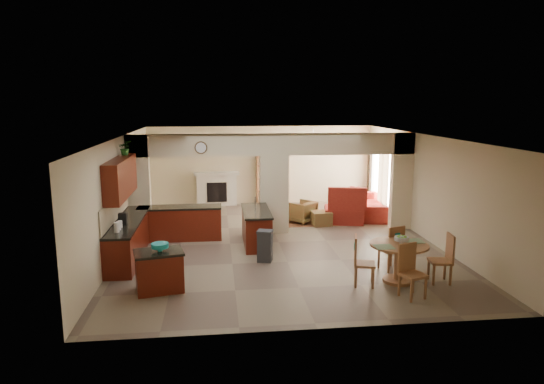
{
  "coord_description": "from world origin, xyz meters",
  "views": [
    {
      "loc": [
        -1.6,
        -12.27,
        3.69
      ],
      "look_at": [
        -0.14,
        0.3,
        1.3
      ],
      "focal_mm": 32.0,
      "sensor_mm": 36.0,
      "label": 1
    }
  ],
  "objects": [
    {
      "name": "glazed_door",
      "position": [
        3.97,
        3.15,
        1.05
      ],
      "size": [
        0.02,
        0.7,
        2.1
      ],
      "primitive_type": "cube",
      "color": "white",
      "rests_on": "wall_right"
    },
    {
      "name": "drape_a_right",
      "position": [
        3.93,
        2.9,
        1.2
      ],
      "size": [
        0.1,
        0.28,
        2.3
      ],
      "primitive_type": "cube",
      "color": "#3F1919",
      "rests_on": "wall_right"
    },
    {
      "name": "wall_clock",
      "position": [
        -2.0,
        0.85,
        2.45
      ],
      "size": [
        0.34,
        0.03,
        0.34
      ],
      "primitive_type": "cylinder",
      "rotation": [
        1.57,
        0.0,
        0.0
      ],
      "color": "#4A3318",
      "rests_on": "partition_header"
    },
    {
      "name": "chair_south",
      "position": [
        2.02,
        -3.85,
        0.55
      ],
      "size": [
        0.53,
        0.53,
        1.02
      ],
      "rotation": [
        0.0,
        0.0,
        0.33
      ],
      "color": "#915B32",
      "rests_on": "floor"
    },
    {
      "name": "window_b",
      "position": [
        3.97,
        4.0,
        1.2
      ],
      "size": [
        0.02,
        0.9,
        1.9
      ],
      "primitive_type": "cube",
      "color": "white",
      "rests_on": "wall_right"
    },
    {
      "name": "teal_bowl",
      "position": [
        -2.72,
        -3.02,
        0.89
      ],
      "size": [
        0.34,
        0.34,
        0.16
      ],
      "primitive_type": "cylinder",
      "color": "teal",
      "rests_on": "kitchen_island"
    },
    {
      "name": "chair_west",
      "position": [
        1.25,
        -3.2,
        0.55
      ],
      "size": [
        0.52,
        0.52,
        1.02
      ],
      "rotation": [
        0.0,
        0.0,
        1.3
      ],
      "color": "#915B32",
      "rests_on": "floor"
    },
    {
      "name": "ceiling_fan",
      "position": [
        1.5,
        3.0,
        2.56
      ],
      "size": [
        1.0,
        1.0,
        0.1
      ],
      "primitive_type": "cylinder",
      "color": "white",
      "rests_on": "ceiling"
    },
    {
      "name": "drape_b_right",
      "position": [
        3.93,
        4.6,
        1.2
      ],
      "size": [
        0.1,
        0.28,
        2.3
      ],
      "primitive_type": "cube",
      "color": "#3F1919",
      "rests_on": "wall_right"
    },
    {
      "name": "drape_a_left",
      "position": [
        3.93,
        1.7,
        1.2
      ],
      "size": [
        0.1,
        0.28,
        2.3
      ],
      "primitive_type": "cube",
      "color": "#3F1919",
      "rests_on": "wall_right"
    },
    {
      "name": "upper_cabinets",
      "position": [
        -3.82,
        -0.8,
        1.92
      ],
      "size": [
        0.35,
        2.4,
        0.9
      ],
      "primitive_type": "cube",
      "color": "#461508",
      "rests_on": "wall_left"
    },
    {
      "name": "kitchen_counter",
      "position": [
        -3.26,
        -0.25,
        0.46
      ],
      "size": [
        2.52,
        3.29,
        1.48
      ],
      "color": "#461508",
      "rests_on": "floor"
    },
    {
      "name": "wall_back",
      "position": [
        0.0,
        5.0,
        1.4
      ],
      "size": [
        8.0,
        0.0,
        8.0
      ],
      "primitive_type": "plane",
      "rotation": [
        1.57,
        0.0,
        0.0
      ],
      "color": "beige",
      "rests_on": "floor"
    },
    {
      "name": "partition_left_pier",
      "position": [
        -3.7,
        1.0,
        1.4
      ],
      "size": [
        0.6,
        0.25,
        2.8
      ],
      "primitive_type": "cube",
      "color": "beige",
      "rests_on": "floor"
    },
    {
      "name": "wall_right",
      "position": [
        4.0,
        0.0,
        1.4
      ],
      "size": [
        0.0,
        10.0,
        10.0
      ],
      "primitive_type": "plane",
      "rotation": [
        1.57,
        0.0,
        -1.57
      ],
      "color": "beige",
      "rests_on": "floor"
    },
    {
      "name": "ceiling",
      "position": [
        0.0,
        0.0,
        2.8
      ],
      "size": [
        10.0,
        10.0,
        0.0
      ],
      "primitive_type": "plane",
      "rotation": [
        3.14,
        0.0,
        0.0
      ],
      "color": "white",
      "rests_on": "wall_back"
    },
    {
      "name": "drape_b_left",
      "position": [
        3.93,
        3.4,
        1.2
      ],
      "size": [
        0.1,
        0.28,
        2.3
      ],
      "primitive_type": "cube",
      "color": "#3F1919",
      "rests_on": "wall_right"
    },
    {
      "name": "peninsula",
      "position": [
        -0.6,
        -0.11,
        0.46
      ],
      "size": [
        0.7,
        1.85,
        0.91
      ],
      "color": "#461508",
      "rests_on": "floor"
    },
    {
      "name": "wall_front",
      "position": [
        0.0,
        -5.0,
        1.4
      ],
      "size": [
        8.0,
        0.0,
        8.0
      ],
      "primitive_type": "plane",
      "rotation": [
        -1.57,
        0.0,
        0.0
      ],
      "color": "beige",
      "rests_on": "floor"
    },
    {
      "name": "partition_center_pier",
      "position": [
        0.0,
        1.0,
        1.1
      ],
      "size": [
        0.8,
        0.25,
        2.2
      ],
      "primitive_type": "cube",
      "color": "beige",
      "rests_on": "floor"
    },
    {
      "name": "chair_east",
      "position": [
        3.0,
        -3.25,
        0.55
      ],
      "size": [
        0.47,
        0.47,
        1.02
      ],
      "rotation": [
        0.0,
        0.0,
        4.59
      ],
      "color": "#915B32",
      "rests_on": "floor"
    },
    {
      "name": "shelving_unit",
      "position": [
        0.35,
        4.82,
        0.9
      ],
      "size": [
        1.0,
        0.32,
        1.8
      ],
      "primitive_type": "cube",
      "color": "#915B32",
      "rests_on": "floor"
    },
    {
      "name": "fruit_bowl",
      "position": [
        2.14,
        -3.07,
        0.89
      ],
      "size": [
        0.3,
        0.3,
        0.16
      ],
      "primitive_type": "cylinder",
      "color": "#64BF29",
      "rests_on": "dining_table"
    },
    {
      "name": "floor",
      "position": [
        0.0,
        0.0,
        0.0
      ],
      "size": [
        10.0,
        10.0,
        0.0
      ],
      "primitive_type": "plane",
      "color": "#776952",
      "rests_on": "ground"
    },
    {
      "name": "armchair",
      "position": [
        0.99,
        2.05,
        0.33
      ],
      "size": [
        1.02,
        1.02,
        0.67
      ],
      "primitive_type": "imported",
      "rotation": [
        0.0,
        0.0,
        3.85
      ],
      "color": "maroon",
      "rests_on": "floor"
    },
    {
      "name": "wall_left",
      "position": [
        -4.0,
        0.0,
        1.4
      ],
      "size": [
        0.0,
        10.0,
        10.0
      ],
      "primitive_type": "plane",
      "rotation": [
        1.57,
        0.0,
        1.57
      ],
      "color": "beige",
      "rests_on": "floor"
    },
    {
      "name": "chaise",
      "position": [
        2.27,
        1.91,
        0.23
      ],
      "size": [
        1.31,
        1.15,
        0.46
      ],
      "primitive_type": "cube",
      "rotation": [
        0.0,
        0.0,
        -0.2
      ],
      "color": "maroon",
      "rests_on": "floor"
    },
    {
      "name": "sofa",
      "position": [
        3.3,
        2.81,
        0.39
      ],
      "size": [
        2.82,
        1.56,
        0.78
      ],
      "primitive_type": "imported",
      "rotation": [
        0.0,
        0.0,
        1.37
      ],
      "color": "maroon",
      "rests_on": "floor"
    },
    {
      "name": "kitchen_island",
      "position": [
        -2.75,
        -3.03,
        0.41
      ],
      "size": [
        1.05,
        0.85,
        0.81
      ],
      "rotation": [
        0.0,
        0.0,
        0.22
      ],
      "color": "#461508",
      "rests_on": "floor"
    },
    {
      "name": "window_a",
      "position": [
        3.97,
        2.3,
        1.2
      ],
      "size": [
        0.02,
        0.9,
        1.9
      ],
      "primitive_type": "cube",
      "color": "white",
      "rests_on": "wall_right"
    },
    {
      "name": "rug",
      "position": [
        1.2,
        2.1,
        0.01
      ],
      "size": [
        1.6,
        1.3,
        0.01
      ],
      "primitive_type": "cube",
      "color": "brown",
      "rests_on": "floor"
    },
    {
      "name": "ottoman",
      "position": [
        1.51,
        1.66,
        0.21
      ],
      "size": [
        0.61,
        0.61,
        0.41
      ],
      "primitive_type": "cube",
      "rotation": [
        0.0,
        0.0,
        0.09
      ],
      "color": "maroon",
      "rests_on": "floor"
    },
    {
      "name": "plant",
      "position": [
        -3.82,
        -0.03,
        2.55
      ],
      "size": [
        0.4,
        0.37,
        0.36
      ],
      "primitive_type": "imported",
      "rotation": [
        0.0,
        0.0,
        0.34
      ],
      "color": "#1A4512",
      "rests_on": "upper_cabinets"
    },
    {
      "name": "fireplace",
      "position": [
        -1.6,
        4.83,
        0.61
      ],
      "size": [
        1.6,
        0.35,
        1.2
      ],
      "color": "beige",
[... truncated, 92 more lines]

